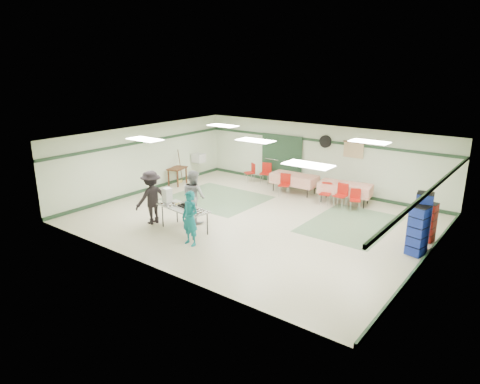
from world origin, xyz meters
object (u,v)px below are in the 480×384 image
Objects in this scene: chair_a at (342,193)px; volunteer_grey at (194,196)px; chair_loose_b at (251,171)px; broom at (180,166)px; dining_table_a at (345,188)px; chair_loose_a at (266,171)px; office_printer at (199,158)px; chair_c at (355,197)px; chair_b at (326,191)px; serving_table at (184,209)px; volunteer_dark at (151,197)px; printer_table at (177,170)px; crate_stack_blue_b at (418,231)px; dining_table_b at (294,179)px; crate_stack_blue_a at (422,222)px; crate_stack_red at (429,222)px; volunteer_teal at (190,218)px; chair_d at (285,182)px.

volunteer_grey is at bearing -125.24° from chair_a.
broom is at bearing -107.93° from chair_loose_b.
volunteer_grey is 5.80m from dining_table_a.
office_printer reaches higher than chair_loose_a.
chair_b is at bearing 155.52° from chair_c.
volunteer_grey reaches higher than chair_a.
serving_table is 5.68m from broom.
chair_c is at bearing -28.42° from chair_loose_a.
dining_table_a is 3.92m from chair_loose_a.
serving_table is 1.34m from volunteer_dark.
chair_a is 0.60× the size of broom.
serving_table is 2.20× the size of chair_loose_b.
printer_table is (-4.01, 3.67, -0.08)m from serving_table.
dining_table_b is at bearing 151.46° from crate_stack_blue_b.
chair_b is 6.53m from broom.
crate_stack_blue_a reaches higher than serving_table.
crate_stack_blue_b is (7.99, -3.35, 0.19)m from chair_loose_b.
chair_loose_b is at bearing -64.20° from volunteer_grey.
chair_loose_a is at bearing 20.12° from office_printer.
chair_b is (2.33, 5.09, -0.21)m from serving_table.
dining_table_a is at bearing 152.91° from volunteer_dark.
chair_a is 3.61m from crate_stack_red.
crate_stack_blue_a is at bearing -18.14° from printer_table.
office_printer reaches higher than chair_b.
chair_loose_b is (-4.64, 0.83, -0.04)m from chair_a.
crate_stack_blue_b reaches higher than chair_c.
volunteer_grey reaches higher than office_printer.
volunteer_teal is 5.77m from chair_d.
volunteer_teal is 7.52m from office_printer.
dining_table_b is at bearing 168.29° from chair_a.
chair_loose_a is (0.26, 6.30, -0.33)m from volunteer_dark.
crate_stack_blue_a is (5.40, 3.61, 0.04)m from volunteer_teal.
volunteer_dark is 4.94m from broom.
chair_b is at bearing -19.69° from dining_table_b.
volunteer_dark is (-1.32, -0.15, 0.17)m from serving_table.
chair_c is at bearing 142.79° from crate_stack_blue_a.
serving_table is 0.91× the size of dining_table_a.
chair_b is (-0.49, -0.57, -0.06)m from dining_table_a.
office_printer is 1.11m from broom.
serving_table is at bearing -97.53° from dining_table_b.
chair_d reaches higher than serving_table.
volunteer_grey is at bearing 141.98° from volunteer_dark.
crate_stack_blue_b is at bearing -90.00° from crate_stack_blue_a.
volunteer_dark reaches higher than chair_a.
volunteer_dark reaches higher than chair_c.
volunteer_dark is at bearing 170.51° from volunteer_teal.
crate_stack_blue_a is at bearing -61.21° from chair_c.
chair_a reaches higher than chair_loose_b.
chair_b is (1.71, -0.57, -0.06)m from dining_table_b.
crate_stack_blue_a reaches higher than broom.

